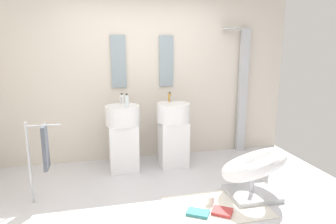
{
  "coord_description": "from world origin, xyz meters",
  "views": [
    {
      "loc": [
        -0.7,
        -3.01,
        1.73
      ],
      "look_at": [
        0.15,
        0.55,
        0.95
      ],
      "focal_mm": 31.99,
      "sensor_mm": 36.0,
      "label": 1
    }
  ],
  "objects_px": {
    "pedestal_sink_left": "(123,135)",
    "soap_bottle_clear": "(127,101)",
    "magazine_teal": "(198,213)",
    "soap_bottle_white": "(122,99)",
    "pedestal_sink_right": "(173,132)",
    "coffee_mug": "(210,200)",
    "shower_column": "(242,88)",
    "towel_rack": "(43,149)",
    "magazine_red": "(222,212)",
    "soap_bottle_amber": "(170,97)",
    "lounge_chair": "(253,169)"
  },
  "relations": [
    {
      "from": "pedestal_sink_left",
      "to": "soap_bottle_clear",
      "type": "xyz_separation_m",
      "value": [
        0.05,
        -0.15,
        0.52
      ]
    },
    {
      "from": "magazine_teal",
      "to": "soap_bottle_white",
      "type": "distance_m",
      "value": 1.98
    },
    {
      "from": "pedestal_sink_right",
      "to": "soap_bottle_clear",
      "type": "relative_size",
      "value": 5.47
    },
    {
      "from": "coffee_mug",
      "to": "shower_column",
      "type": "bearing_deg",
      "value": 54.61
    },
    {
      "from": "towel_rack",
      "to": "magazine_red",
      "type": "xyz_separation_m",
      "value": [
        1.85,
        -0.73,
        -0.6
      ]
    },
    {
      "from": "soap_bottle_clear",
      "to": "coffee_mug",
      "type": "bearing_deg",
      "value": -54.28
    },
    {
      "from": "towel_rack",
      "to": "soap_bottle_white",
      "type": "relative_size",
      "value": 6.33
    },
    {
      "from": "magazine_red",
      "to": "soap_bottle_amber",
      "type": "height_order",
      "value": "soap_bottle_amber"
    },
    {
      "from": "pedestal_sink_left",
      "to": "soap_bottle_amber",
      "type": "height_order",
      "value": "soap_bottle_amber"
    },
    {
      "from": "towel_rack",
      "to": "magazine_teal",
      "type": "xyz_separation_m",
      "value": [
        1.59,
        -0.69,
        -0.6
      ]
    },
    {
      "from": "shower_column",
      "to": "lounge_chair",
      "type": "height_order",
      "value": "shower_column"
    },
    {
      "from": "lounge_chair",
      "to": "magazine_teal",
      "type": "bearing_deg",
      "value": -161.74
    },
    {
      "from": "lounge_chair",
      "to": "coffee_mug",
      "type": "height_order",
      "value": "lounge_chair"
    },
    {
      "from": "magazine_teal",
      "to": "pedestal_sink_right",
      "type": "bearing_deg",
      "value": 117.91
    },
    {
      "from": "pedestal_sink_right",
      "to": "soap_bottle_white",
      "type": "bearing_deg",
      "value": 166.71
    },
    {
      "from": "lounge_chair",
      "to": "soap_bottle_clear",
      "type": "relative_size",
      "value": 5.78
    },
    {
      "from": "pedestal_sink_left",
      "to": "soap_bottle_clear",
      "type": "relative_size",
      "value": 5.47
    },
    {
      "from": "shower_column",
      "to": "soap_bottle_clear",
      "type": "distance_m",
      "value": 2.05
    },
    {
      "from": "pedestal_sink_left",
      "to": "coffee_mug",
      "type": "height_order",
      "value": "pedestal_sink_left"
    },
    {
      "from": "soap_bottle_clear",
      "to": "soap_bottle_white",
      "type": "distance_m",
      "value": 0.33
    },
    {
      "from": "towel_rack",
      "to": "coffee_mug",
      "type": "distance_m",
      "value": 1.96
    },
    {
      "from": "pedestal_sink_left",
      "to": "magazine_red",
      "type": "bearing_deg",
      "value": -58.36
    },
    {
      "from": "shower_column",
      "to": "soap_bottle_clear",
      "type": "relative_size",
      "value": 10.72
    },
    {
      "from": "lounge_chair",
      "to": "soap_bottle_white",
      "type": "height_order",
      "value": "soap_bottle_white"
    },
    {
      "from": "magazine_red",
      "to": "coffee_mug",
      "type": "relative_size",
      "value": 1.96
    },
    {
      "from": "pedestal_sink_left",
      "to": "lounge_chair",
      "type": "height_order",
      "value": "pedestal_sink_left"
    },
    {
      "from": "shower_column",
      "to": "magazine_red",
      "type": "relative_size",
      "value": 9.92
    },
    {
      "from": "pedestal_sink_right",
      "to": "magazine_teal",
      "type": "xyz_separation_m",
      "value": [
        -0.09,
        -1.42,
        -0.49
      ]
    },
    {
      "from": "pedestal_sink_right",
      "to": "shower_column",
      "type": "xyz_separation_m",
      "value": [
        1.29,
        0.4,
        0.57
      ]
    },
    {
      "from": "shower_column",
      "to": "pedestal_sink_left",
      "type": "bearing_deg",
      "value": -168.93
    },
    {
      "from": "towel_rack",
      "to": "pedestal_sink_left",
      "type": "bearing_deg",
      "value": 37.65
    },
    {
      "from": "pedestal_sink_left",
      "to": "magazine_teal",
      "type": "relative_size",
      "value": 4.47
    },
    {
      "from": "pedestal_sink_left",
      "to": "soap_bottle_clear",
      "type": "height_order",
      "value": "soap_bottle_clear"
    },
    {
      "from": "lounge_chair",
      "to": "towel_rack",
      "type": "relative_size",
      "value": 1.16
    },
    {
      "from": "magazine_red",
      "to": "magazine_teal",
      "type": "bearing_deg",
      "value": -153.21
    },
    {
      "from": "soap_bottle_white",
      "to": "towel_rack",
      "type": "bearing_deg",
      "value": -136.67
    },
    {
      "from": "pedestal_sink_left",
      "to": "magazine_teal",
      "type": "height_order",
      "value": "pedestal_sink_left"
    },
    {
      "from": "pedestal_sink_left",
      "to": "soap_bottle_amber",
      "type": "relative_size",
      "value": 7.1
    },
    {
      "from": "towel_rack",
      "to": "soap_bottle_white",
      "type": "xyz_separation_m",
      "value": [
        0.96,
        0.91,
        0.39
      ]
    },
    {
      "from": "soap_bottle_clear",
      "to": "soap_bottle_amber",
      "type": "height_order",
      "value": "soap_bottle_clear"
    },
    {
      "from": "pedestal_sink_left",
      "to": "towel_rack",
      "type": "bearing_deg",
      "value": -142.35
    },
    {
      "from": "lounge_chair",
      "to": "pedestal_sink_left",
      "type": "bearing_deg",
      "value": 140.19
    },
    {
      "from": "shower_column",
      "to": "soap_bottle_white",
      "type": "relative_size",
      "value": 13.65
    },
    {
      "from": "pedestal_sink_left",
      "to": "towel_rack",
      "type": "height_order",
      "value": "pedestal_sink_left"
    },
    {
      "from": "shower_column",
      "to": "coffee_mug",
      "type": "height_order",
      "value": "shower_column"
    },
    {
      "from": "soap_bottle_white",
      "to": "shower_column",
      "type": "bearing_deg",
      "value": 6.34
    },
    {
      "from": "pedestal_sink_right",
      "to": "coffee_mug",
      "type": "distance_m",
      "value": 1.34
    },
    {
      "from": "soap_bottle_amber",
      "to": "pedestal_sink_left",
      "type": "bearing_deg",
      "value": -167.4
    },
    {
      "from": "pedestal_sink_left",
      "to": "magazine_teal",
      "type": "bearing_deg",
      "value": -65.74
    },
    {
      "from": "pedestal_sink_left",
      "to": "pedestal_sink_right",
      "type": "relative_size",
      "value": 1.0
    }
  ]
}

